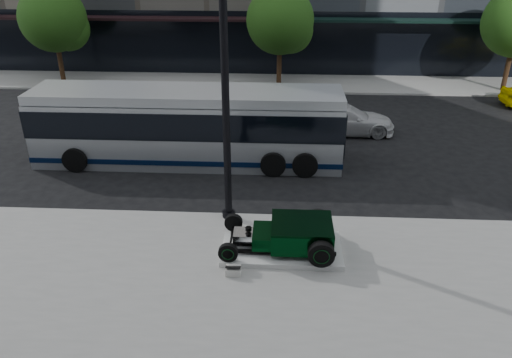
# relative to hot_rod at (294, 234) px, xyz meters

# --- Properties ---
(ground) EXTENTS (120.00, 120.00, 0.00)m
(ground) POSITION_rel_hot_rod_xyz_m (-1.63, 4.05, -0.70)
(ground) COLOR black
(ground) RESTS_ON ground
(sidewalk_far) EXTENTS (70.00, 4.00, 0.12)m
(sidewalk_far) POSITION_rel_hot_rod_xyz_m (-1.63, 18.05, -0.64)
(sidewalk_far) COLOR gray
(sidewalk_far) RESTS_ON ground
(street_trees) EXTENTS (29.80, 3.80, 5.70)m
(street_trees) POSITION_rel_hot_rod_xyz_m (-0.49, 17.12, 3.07)
(street_trees) COLOR black
(street_trees) RESTS_ON sidewalk_far
(display_plinth) EXTENTS (3.40, 1.80, 0.15)m
(display_plinth) POSITION_rel_hot_rod_xyz_m (-0.33, -0.00, -0.50)
(display_plinth) COLOR silver
(display_plinth) RESTS_ON sidewalk_near
(hot_rod) EXTENTS (3.22, 2.00, 0.81)m
(hot_rod) POSITION_rel_hot_rod_xyz_m (0.00, 0.00, 0.00)
(hot_rod) COLOR black
(hot_rod) RESTS_ON display_plinth
(info_plaque) EXTENTS (0.40, 0.30, 0.31)m
(info_plaque) POSITION_rel_hot_rod_xyz_m (-1.61, -1.16, -0.45)
(info_plaque) COLOR silver
(info_plaque) RESTS_ON sidewalk_near
(lamppost) EXTENTS (0.41, 0.41, 7.48)m
(lamppost) POSITION_rel_hot_rod_xyz_m (-2.04, 1.85, 2.88)
(lamppost) COLOR black
(lamppost) RESTS_ON sidewalk_near
(transit_bus) EXTENTS (12.12, 2.88, 2.92)m
(transit_bus) POSITION_rel_hot_rod_xyz_m (-4.09, 6.45, 0.79)
(transit_bus) COLOR #AAAFB4
(transit_bus) RESTS_ON ground
(white_sedan) EXTENTS (4.62, 2.05, 1.32)m
(white_sedan) POSITION_rel_hot_rod_xyz_m (2.44, 9.88, -0.04)
(white_sedan) COLOR silver
(white_sedan) RESTS_ON ground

